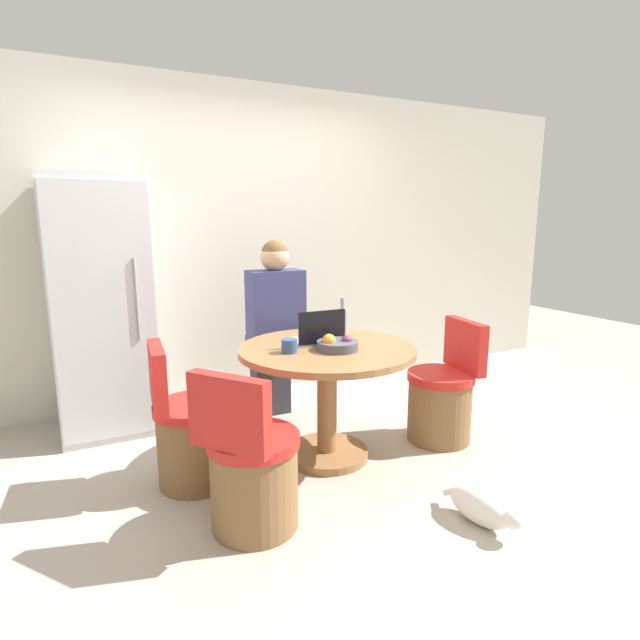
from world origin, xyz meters
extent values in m
plane|color=#B2A899|center=(0.00, 0.00, 0.00)|extent=(12.00, 12.00, 0.00)
cube|color=beige|center=(0.00, 1.59, 1.30)|extent=(7.00, 0.06, 2.60)
cube|color=silver|center=(-1.11, 1.23, 0.90)|extent=(0.65, 0.61, 1.80)
cube|color=silver|center=(-1.11, 0.92, 0.90)|extent=(0.63, 0.01, 1.69)
cylinder|color=gray|center=(-0.91, 0.91, 0.99)|extent=(0.02, 0.02, 0.54)
cylinder|color=olive|center=(0.10, 0.13, 0.03)|extent=(0.53, 0.53, 0.05)
cylinder|color=olive|center=(0.10, 0.13, 0.37)|extent=(0.13, 0.13, 0.64)
cylinder|color=olive|center=(0.10, 0.13, 0.71)|extent=(1.10, 1.10, 0.04)
cylinder|color=brown|center=(-0.56, -0.37, 0.21)|extent=(0.43, 0.43, 0.43)
cylinder|color=red|center=(-0.56, -0.37, 0.46)|extent=(0.45, 0.45, 0.06)
cube|color=red|center=(-0.70, -0.48, 0.66)|extent=(0.30, 0.37, 0.35)
cylinder|color=brown|center=(-0.72, 0.19, 0.21)|extent=(0.43, 0.43, 0.43)
cylinder|color=red|center=(-0.72, 0.19, 0.46)|extent=(0.45, 0.45, 0.06)
cube|color=red|center=(-0.91, 0.20, 0.66)|extent=(0.10, 0.41, 0.35)
cylinder|color=brown|center=(0.91, 0.02, 0.21)|extent=(0.43, 0.43, 0.43)
cylinder|color=red|center=(0.91, 0.02, 0.46)|extent=(0.45, 0.45, 0.06)
cube|color=red|center=(1.09, 0.00, 0.66)|extent=(0.12, 0.41, 0.35)
cube|color=#2D2D38|center=(0.04, 1.00, 0.24)|extent=(0.28, 0.16, 0.48)
cube|color=#2D2D38|center=(0.04, 0.94, 0.55)|extent=(0.32, 0.36, 0.14)
cube|color=navy|center=(0.04, 0.86, 0.88)|extent=(0.40, 0.22, 0.52)
sphere|color=tan|center=(0.04, 0.86, 1.24)|extent=(0.21, 0.21, 0.21)
sphere|color=brown|center=(0.04, 0.86, 1.26)|extent=(0.19, 0.19, 0.19)
cube|color=#B7B7BC|center=(0.08, 0.27, 0.74)|extent=(0.32, 0.23, 0.02)
cube|color=black|center=(0.08, 0.16, 0.85)|extent=(0.32, 0.01, 0.20)
cylinder|color=#4C4C56|center=(0.12, 0.03, 0.76)|extent=(0.25, 0.25, 0.05)
sphere|color=#7A2D5B|center=(0.17, 0.01, 0.79)|extent=(0.06, 0.06, 0.06)
sphere|color=orange|center=(0.06, 0.03, 0.80)|extent=(0.08, 0.08, 0.08)
cylinder|color=#2D4C84|center=(-0.17, 0.10, 0.77)|extent=(0.09, 0.09, 0.08)
cylinder|color=#9999A3|center=(0.30, 0.31, 0.83)|extent=(0.07, 0.07, 0.19)
cylinder|color=#9999A3|center=(0.30, 0.31, 0.96)|extent=(0.03, 0.03, 0.07)
ellipsoid|color=white|center=(0.46, -0.85, 0.09)|extent=(0.19, 0.36, 0.17)
sphere|color=white|center=(0.49, -1.04, 0.12)|extent=(0.09, 0.09, 0.09)
cylinder|color=white|center=(0.44, -0.70, 0.10)|extent=(0.06, 0.15, 0.12)
camera|label=1|loc=(-1.26, -2.53, 1.50)|focal=28.00mm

